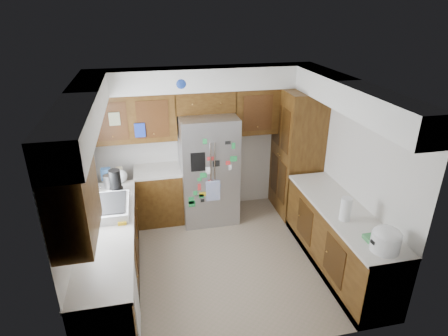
{
  "coord_description": "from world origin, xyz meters",
  "views": [
    {
      "loc": [
        -0.93,
        -4.31,
        3.42
      ],
      "look_at": [
        0.08,
        0.35,
        1.28
      ],
      "focal_mm": 30.0,
      "sensor_mm": 36.0,
      "label": 1
    }
  ],
  "objects_px": {
    "pantry": "(296,153)",
    "rice_cooker": "(386,239)",
    "paper_towel": "(346,209)",
    "fridge": "(208,169)"
  },
  "relations": [
    {
      "from": "pantry",
      "to": "rice_cooker",
      "type": "bearing_deg",
      "value": -90.01
    },
    {
      "from": "pantry",
      "to": "paper_towel",
      "type": "distance_m",
      "value": 1.87
    },
    {
      "from": "pantry",
      "to": "fridge",
      "type": "xyz_separation_m",
      "value": [
        -1.5,
        0.05,
        -0.17
      ]
    },
    {
      "from": "paper_towel",
      "to": "pantry",
      "type": "bearing_deg",
      "value": 86.42
    },
    {
      "from": "pantry",
      "to": "fridge",
      "type": "relative_size",
      "value": 1.19
    },
    {
      "from": "rice_cooker",
      "to": "paper_towel",
      "type": "xyz_separation_m",
      "value": [
        -0.12,
        0.66,
        0.01
      ]
    },
    {
      "from": "fridge",
      "to": "rice_cooker",
      "type": "relative_size",
      "value": 5.54
    },
    {
      "from": "rice_cooker",
      "to": "paper_towel",
      "type": "distance_m",
      "value": 0.67
    },
    {
      "from": "pantry",
      "to": "rice_cooker",
      "type": "distance_m",
      "value": 2.53
    },
    {
      "from": "pantry",
      "to": "rice_cooker",
      "type": "height_order",
      "value": "pantry"
    }
  ]
}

